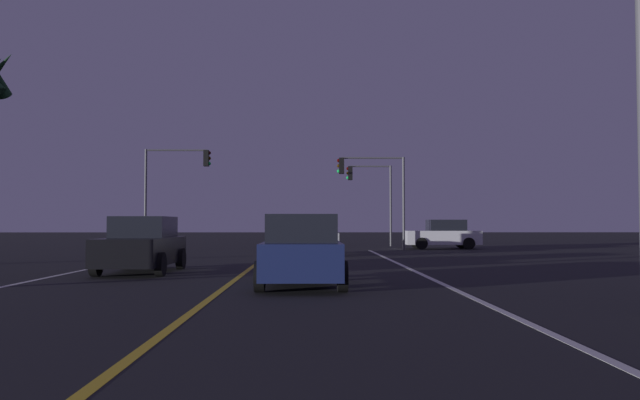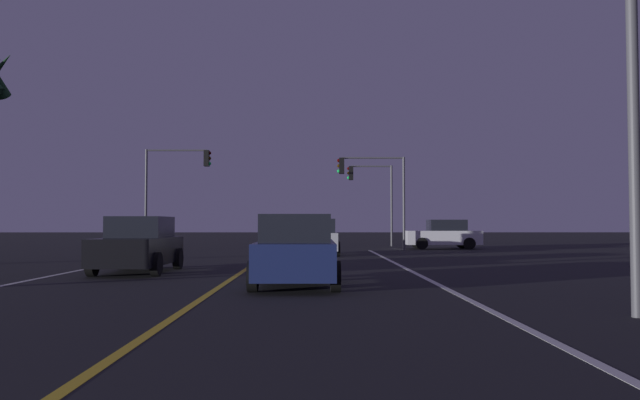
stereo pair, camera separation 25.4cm
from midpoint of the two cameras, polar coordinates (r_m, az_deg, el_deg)
lane_edge_right at (r=14.36m, az=12.24°, el=-8.10°), size 0.16×39.29×0.01m
lane_center_divider at (r=14.18m, az=-9.13°, el=-8.20°), size 0.16×39.29×0.01m
car_oncoming at (r=19.35m, az=-16.22°, el=-4.09°), size 2.02×4.30×1.70m
car_ahead_far at (r=28.65m, az=0.01°, el=-3.53°), size 2.02×4.30×1.70m
car_lead_same_lane at (r=14.59m, az=-1.75°, el=-4.83°), size 2.02×4.30×1.70m
car_crossing_side at (r=36.28m, az=11.66°, el=-3.20°), size 4.30×2.02×1.70m
traffic_light_near_right at (r=34.33m, az=5.00°, el=1.88°), size 3.82×0.36×5.22m
traffic_light_near_left at (r=35.03m, az=-13.02°, el=2.31°), size 3.70×0.36×5.64m
traffic_light_far_right at (r=39.83m, az=4.89°, el=1.30°), size 2.97×0.36×5.26m
street_lamp_right_near at (r=11.27m, az=25.10°, el=15.35°), size 2.37×0.44×7.56m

